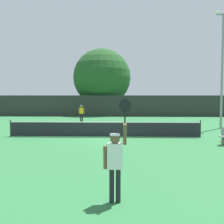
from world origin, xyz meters
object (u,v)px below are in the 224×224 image
light_pole (222,63)px  parked_car_far (126,108)px  tennis_ball (68,134)px  player_receiving (81,112)px  spare_racket (223,142)px  large_tree (102,78)px  parked_car_mid (89,108)px  player_serving (115,157)px  parked_car_near (61,107)px

light_pole → parked_car_far: light_pole is taller
tennis_ball → parked_car_far: bearing=78.4°
player_receiving → spare_racket: 14.87m
large_tree → parked_car_mid: 4.96m
player_serving → large_tree: size_ratio=0.29×
player_receiving → light_pole: size_ratio=0.17×
parked_car_near → parked_car_far: 9.54m
player_serving → spare_racket: player_serving is taller
parked_car_mid → tennis_ball: bearing=-90.1°
player_serving → tennis_ball: (-3.47, 11.61, -1.09)m
spare_racket → parked_car_near: size_ratio=0.12×
spare_racket → parked_car_mid: bearing=113.5°
player_receiving → parked_car_mid: 12.24m
player_receiving → large_tree: bearing=-97.0°
player_receiving → parked_car_near: parked_car_near is taller
large_tree → parked_car_near: large_tree is taller
parked_car_near → parked_car_mid: 4.28m
tennis_ball → large_tree: bearing=87.2°
light_pole → large_tree: light_pole is taller
tennis_ball → light_pole: size_ratio=0.01×
spare_racket → light_pole: bearing=71.5°
spare_racket → large_tree: 23.70m
tennis_ball → large_tree: large_tree is taller
spare_racket → parked_car_mid: (-10.27, 23.58, 0.76)m
tennis_ball → spare_racket: bearing=-16.9°
parked_car_near → player_serving: bearing=-82.1°
parked_car_mid → parked_car_far: 5.27m
player_receiving → light_pole: bearing=156.8°
parked_car_mid → parked_car_far: (5.26, -0.42, 0.00)m
tennis_ball → player_serving: bearing=-73.4°
player_serving → tennis_ball: size_ratio=37.51×
player_receiving → large_tree: large_tree is taller
player_receiving → parked_car_far: parked_car_far is taller
light_pole → spare_racket: bearing=-108.5°
tennis_ball → parked_car_near: size_ratio=0.02×
player_receiving → large_tree: (1.26, 10.30, 3.95)m
light_pole → parked_car_mid: light_pole is taller
parked_car_far → tennis_ball: bearing=-109.6°
player_receiving → player_serving: bearing=100.7°
light_pole → parked_car_far: (-7.14, 16.79, -4.30)m
spare_racket → parked_car_far: parked_car_far is taller
tennis_ball → large_tree: 19.50m
tennis_ball → light_pole: bearing=17.5°
player_receiving → spare_racket: (9.54, -11.36, -0.93)m
parked_car_mid → spare_racket: bearing=-69.4°
spare_racket → parked_car_far: size_ratio=0.12×
player_serving → spare_racket: 10.57m
spare_racket → large_tree: size_ratio=0.06×
player_receiving → tennis_ball: player_receiving is taller
player_serving → spare_racket: size_ratio=4.92×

